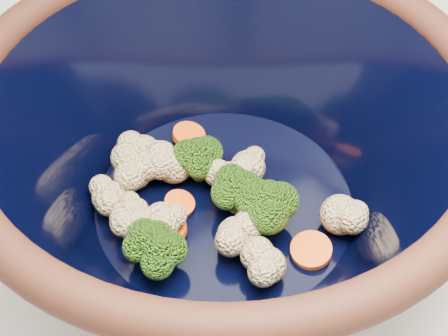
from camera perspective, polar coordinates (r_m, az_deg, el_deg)
The scene contains 2 objects.
mixing_bowl at distance 0.49m, azimuth -0.00°, elevation 1.32°, with size 0.39×0.39×0.17m.
vegetable_pile at distance 0.50m, azimuth -1.95°, elevation -2.89°, with size 0.18×0.19×0.05m.
Camera 1 is at (-0.24, -0.20, 1.35)m, focal length 50.00 mm.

